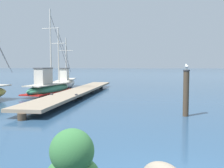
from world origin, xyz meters
TOP-DOWN VIEW (x-y plane):
  - floating_dock at (-5.88, 14.91)m, footprint 1.87×18.41m
  - fishing_boat_0 at (-8.34, 14.98)m, footprint 2.34×6.86m
  - fishing_boat_1 at (-9.06, 21.19)m, footprint 2.88×7.48m
  - mooring_piling at (1.09, 7.79)m, footprint 0.30×0.30m
  - perched_seagull at (1.09, 7.79)m, footprint 0.15×0.38m

SIDE VIEW (x-z plane):
  - floating_dock at x=-5.88m, z-range 0.10..0.63m
  - fishing_boat_1 at x=-9.06m, z-range -1.97..3.16m
  - fishing_boat_0 at x=-8.34m, z-range -2.72..3.96m
  - mooring_piling at x=1.09m, z-range 0.04..2.14m
  - perched_seagull at x=1.09m, z-range 2.12..2.39m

